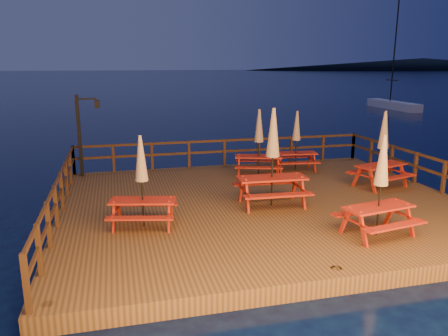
% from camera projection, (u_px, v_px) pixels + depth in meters
% --- Properties ---
extents(ground, '(500.00, 500.00, 0.00)m').
position_uv_depth(ground, '(263.00, 214.00, 13.43)').
color(ground, black).
rests_on(ground, ground).
extents(deck, '(12.00, 10.00, 0.40)m').
position_uv_depth(deck, '(263.00, 207.00, 13.38)').
color(deck, '#473117').
rests_on(deck, ground).
extents(deck_piles, '(11.44, 9.44, 1.40)m').
position_uv_depth(deck_piles, '(263.00, 223.00, 13.50)').
color(deck_piles, '#332210').
rests_on(deck_piles, ground).
extents(railing, '(11.80, 9.75, 1.10)m').
position_uv_depth(railing, '(246.00, 164.00, 14.83)').
color(railing, '#332210').
rests_on(railing, deck).
extents(lamp_post, '(0.85, 0.18, 3.00)m').
position_uv_depth(lamp_post, '(83.00, 128.00, 15.92)').
color(lamp_post, black).
rests_on(lamp_post, deck).
extents(headland_right, '(230.40, 86.40, 7.00)m').
position_uv_depth(headland_right, '(422.00, 64.00, 273.22)').
color(headland_right, black).
rests_on(headland_right, ground).
extents(sailboat, '(1.48, 7.57, 11.20)m').
position_uv_depth(sailboat, '(393.00, 105.00, 43.48)').
color(sailboat, white).
rests_on(sailboat, ground).
extents(picnic_table_0, '(1.96, 1.71, 2.49)m').
position_uv_depth(picnic_table_0, '(381.00, 184.00, 10.44)').
color(picnic_table_0, maroon).
rests_on(picnic_table_0, deck).
extents(picnic_table_1, '(2.09, 1.75, 2.88)m').
position_uv_depth(picnic_table_1, '(273.00, 156.00, 12.62)').
color(picnic_table_1, maroon).
rests_on(picnic_table_1, deck).
extents(picnic_table_2, '(2.14, 1.92, 2.58)m').
position_uv_depth(picnic_table_2, '(383.00, 148.00, 14.60)').
color(picnic_table_2, maroon).
rests_on(picnic_table_2, deck).
extents(picnic_table_3, '(1.93, 1.71, 2.38)m').
position_uv_depth(picnic_table_3, '(142.00, 180.00, 11.02)').
color(picnic_table_3, maroon).
rests_on(picnic_table_3, deck).
extents(picnic_table_4, '(2.08, 1.87, 2.48)m').
position_uv_depth(picnic_table_4, '(259.00, 141.00, 16.10)').
color(picnic_table_4, maroon).
rests_on(picnic_table_4, deck).
extents(picnic_table_5, '(1.79, 1.54, 2.32)m').
position_uv_depth(picnic_table_5, '(296.00, 140.00, 16.93)').
color(picnic_table_5, maroon).
rests_on(picnic_table_5, deck).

